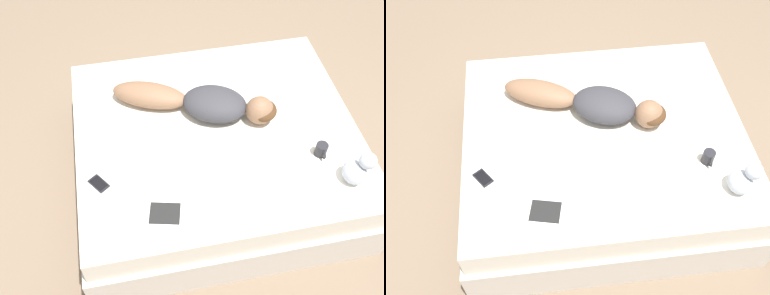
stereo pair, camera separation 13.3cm
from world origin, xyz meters
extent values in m
plane|color=#7A6651|center=(0.00, 0.00, 0.00)|extent=(12.00, 12.00, 0.00)
cube|color=beige|center=(0.00, 0.00, 0.18)|extent=(1.76, 2.01, 0.35)
cube|color=silver|center=(0.00, 0.00, 0.46)|extent=(1.70, 1.95, 0.21)
ellipsoid|color=brown|center=(-0.34, -0.42, 0.64)|extent=(0.42, 0.59, 0.16)
ellipsoid|color=#333338|center=(-0.16, 0.02, 0.66)|extent=(0.48, 0.55, 0.19)
ellipsoid|color=#472D19|center=(-0.02, 0.33, 0.67)|extent=(0.26, 0.25, 0.11)
sphere|color=brown|center=(-0.03, 0.31, 0.66)|extent=(0.20, 0.20, 0.20)
cube|color=silver|center=(0.38, -0.41, 0.57)|extent=(0.28, 0.31, 0.01)
cube|color=silver|center=(0.60, -0.46, 0.57)|extent=(0.28, 0.31, 0.01)
cube|color=black|center=(0.60, -0.46, 0.57)|extent=(0.19, 0.21, 0.00)
cylinder|color=#232328|center=(0.35, 0.63, 0.61)|extent=(0.08, 0.08, 0.10)
cylinder|color=black|center=(0.35, 0.63, 0.65)|extent=(0.07, 0.07, 0.01)
torus|color=#232328|center=(0.39, 0.63, 0.61)|extent=(0.06, 0.01, 0.06)
cube|color=black|center=(0.30, -0.84, 0.57)|extent=(0.15, 0.14, 0.01)
cube|color=black|center=(0.30, -0.84, 0.57)|extent=(0.13, 0.12, 0.00)
ellipsoid|color=#B2BCCC|center=(0.57, 0.75, 0.64)|extent=(0.17, 0.15, 0.14)
sphere|color=#B2BCCC|center=(0.57, 0.81, 0.74)|extent=(0.11, 0.11, 0.11)
camera|label=1|loc=(1.97, -0.56, 2.94)|focal=42.00mm
camera|label=2|loc=(1.99, -0.43, 2.94)|focal=42.00mm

